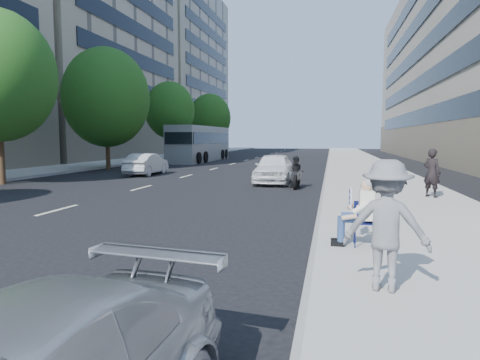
% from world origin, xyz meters
% --- Properties ---
extents(ground, '(160.00, 160.00, 0.00)m').
position_xyz_m(ground, '(0.00, 0.00, 0.00)').
color(ground, black).
rests_on(ground, ground).
extents(near_sidewalk, '(5.00, 120.00, 0.15)m').
position_xyz_m(near_sidewalk, '(4.00, 20.00, 0.07)').
color(near_sidewalk, '#AAA89F').
rests_on(near_sidewalk, ground).
extents(far_sidewalk, '(4.50, 120.00, 0.15)m').
position_xyz_m(far_sidewalk, '(-16.75, 20.00, 0.07)').
color(far_sidewalk, '#AAA89F').
rests_on(far_sidewalk, ground).
extents(far_bldg_mid, '(22.00, 26.00, 34.00)m').
position_xyz_m(far_bldg_mid, '(-30.00, 34.00, 17.00)').
color(far_bldg_mid, tan).
rests_on(far_bldg_mid, ground).
extents(far_bldg_north, '(22.00, 28.00, 28.00)m').
position_xyz_m(far_bldg_north, '(-30.00, 62.00, 14.00)').
color(far_bldg_north, tan).
rests_on(far_bldg_north, ground).
extents(tree_far_c, '(6.00, 6.00, 8.47)m').
position_xyz_m(tree_far_c, '(-13.70, 18.00, 5.02)').
color(tree_far_c, '#382616').
rests_on(tree_far_c, ground).
extents(tree_far_d, '(4.80, 4.80, 7.65)m').
position_xyz_m(tree_far_d, '(-13.70, 30.00, 4.89)').
color(tree_far_d, '#382616').
rests_on(tree_far_d, ground).
extents(tree_far_e, '(5.40, 5.40, 7.89)m').
position_xyz_m(tree_far_e, '(-13.70, 44.00, 4.78)').
color(tree_far_e, '#382616').
rests_on(tree_far_e, ground).
extents(seated_protester, '(0.83, 1.12, 1.31)m').
position_xyz_m(seated_protester, '(2.29, -1.16, 0.87)').
color(seated_protester, '#11174D').
rests_on(seated_protester, near_sidewalk).
extents(jogger, '(1.26, 0.87, 1.79)m').
position_xyz_m(jogger, '(2.50, -3.58, 1.05)').
color(jogger, slate).
rests_on(jogger, near_sidewalk).
extents(pedestrian_woman, '(0.74, 0.72, 1.71)m').
position_xyz_m(pedestrian_woman, '(5.21, 6.40, 1.01)').
color(pedestrian_woman, black).
rests_on(pedestrian_woman, near_sidewalk).
extents(white_sedan_near, '(1.82, 4.37, 1.48)m').
position_xyz_m(white_sedan_near, '(-1.00, 11.30, 0.74)').
color(white_sedan_near, white).
rests_on(white_sedan_near, ground).
extents(white_sedan_mid, '(1.48, 3.96, 1.29)m').
position_xyz_m(white_sedan_mid, '(-9.16, 14.40, 0.65)').
color(white_sedan_mid, silver).
rests_on(white_sedan_mid, ground).
extents(motorcycle, '(0.73, 2.05, 1.42)m').
position_xyz_m(motorcycle, '(0.26, 9.41, 0.64)').
color(motorcycle, black).
rests_on(motorcycle, ground).
extents(bus, '(2.76, 12.08, 3.30)m').
position_xyz_m(bus, '(-10.62, 29.94, 1.64)').
color(bus, gray).
rests_on(bus, ground).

